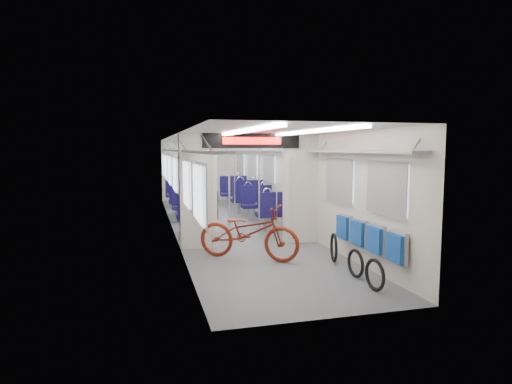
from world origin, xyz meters
TOP-DOWN VIEW (x-y plane):
  - carriage at (0.00, -0.27)m, footprint 12.00×12.02m
  - bicycle at (-0.32, -3.12)m, footprint 1.94×1.59m
  - flip_bench at (1.35, -4.36)m, footprint 0.12×2.07m
  - bike_hoop_a at (0.98, -5.26)m, footprint 0.08×0.47m
  - bike_hoop_b at (1.02, -4.62)m, footprint 0.07×0.45m
  - bike_hoop_c at (1.09, -3.69)m, footprint 0.18×0.51m
  - seat_bay_near_left at (-0.93, 0.29)m, footprint 0.93×2.16m
  - seat_bay_near_right at (0.93, 0.13)m, footprint 0.89×1.98m
  - seat_bay_far_left at (-0.93, 3.33)m, footprint 0.94×2.20m
  - seat_bay_far_right at (0.94, 3.15)m, footprint 0.95×2.24m
  - stanchion_near_left at (-0.34, -1.46)m, footprint 0.04×0.04m
  - stanchion_near_right at (0.33, -1.45)m, footprint 0.04×0.04m
  - stanchion_far_left at (-0.38, 1.64)m, footprint 0.04×0.04m
  - stanchion_far_right at (0.42, 1.54)m, footprint 0.04×0.04m

SIDE VIEW (x-z plane):
  - bike_hoop_b at x=1.02m, z-range -0.03..0.43m
  - bike_hoop_a at x=0.98m, z-range -0.03..0.44m
  - bike_hoop_c at x=1.09m, z-range -0.03..0.49m
  - bicycle at x=-0.32m, z-range 0.00..0.99m
  - seat_bay_near_right at x=0.93m, z-range 0.00..1.07m
  - seat_bay_near_left at x=-0.93m, z-range -0.01..1.12m
  - seat_bay_far_left at x=-0.93m, z-range -0.01..1.13m
  - seat_bay_far_right at x=0.94m, z-range -0.01..1.14m
  - flip_bench at x=1.35m, z-range 0.34..0.82m
  - stanchion_near_left at x=-0.34m, z-range 0.00..2.30m
  - stanchion_near_right at x=0.33m, z-range 0.00..2.30m
  - stanchion_far_left at x=-0.38m, z-range 0.00..2.30m
  - stanchion_far_right at x=0.42m, z-range 0.00..2.30m
  - carriage at x=0.00m, z-range 0.35..2.66m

